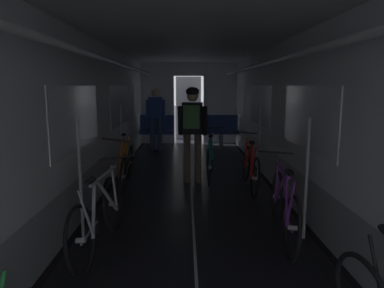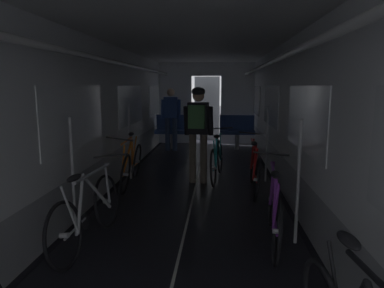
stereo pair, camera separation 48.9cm
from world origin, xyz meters
TOP-DOWN VIEW (x-y plane):
  - train_car_shell at (-0.00, 3.60)m, footprint 3.14×12.34m
  - bench_seat_far_left at (-0.90, 8.07)m, footprint 0.98×0.51m
  - bench_seat_far_right at (0.90, 8.07)m, footprint 0.98×0.51m
  - bicycle_silver at (-1.02, 1.87)m, footprint 0.47×1.69m
  - bicycle_red at (1.00, 4.05)m, footprint 0.44×1.69m
  - bicycle_purple at (1.03, 2.11)m, footprint 0.44×1.69m
  - bicycle_orange at (-1.14, 4.24)m, footprint 0.44×1.69m
  - person_cyclist_aisle at (0.03, 4.51)m, footprint 0.55×0.41m
  - bicycle_teal_in_aisle at (0.37, 4.77)m, footprint 0.44×1.69m
  - person_standing_near_bench at (-0.90, 7.70)m, footprint 0.53×0.23m

SIDE VIEW (x-z plane):
  - bicycle_orange at x=-1.14m, z-range -0.10..0.86m
  - bicycle_silver at x=-1.02m, z-range -0.10..0.86m
  - bicycle_red at x=1.00m, z-range -0.09..0.86m
  - bicycle_purple at x=1.03m, z-range -0.09..0.86m
  - bicycle_teal_in_aisle at x=0.37m, z-range -0.09..0.86m
  - bench_seat_far_left at x=-0.90m, z-range 0.09..1.04m
  - bench_seat_far_right at x=0.90m, z-range 0.09..1.04m
  - person_standing_near_bench at x=-0.90m, z-range 0.13..1.82m
  - person_cyclist_aisle at x=0.03m, z-range 0.21..1.94m
  - train_car_shell at x=0.00m, z-range 0.41..2.98m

